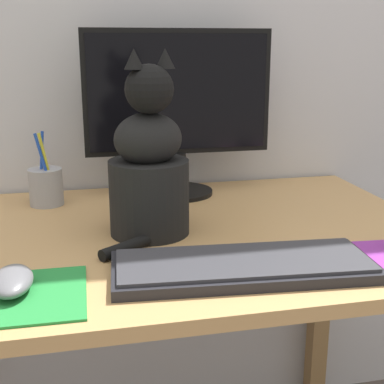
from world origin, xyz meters
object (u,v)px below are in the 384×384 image
object	(u,v)px
cat	(149,168)
pen_cup	(46,186)
monitor	(178,104)
computer_mouse_left	(12,281)
keyboard	(243,266)

from	to	relation	value
cat	pen_cup	xyz separation A→B (m)	(-0.21, 0.25, -0.09)
monitor	computer_mouse_left	bearing A→B (deg)	-125.88
keyboard	pen_cup	xyz separation A→B (m)	(-0.34, 0.47, 0.03)
computer_mouse_left	pen_cup	bearing A→B (deg)	86.00
pen_cup	computer_mouse_left	bearing A→B (deg)	-94.00
monitor	cat	size ratio (longest dim) A/B	1.27
monitor	computer_mouse_left	distance (m)	0.64
monitor	keyboard	xyz separation A→B (m)	(0.01, -0.50, -0.21)
computer_mouse_left	cat	bearing A→B (deg)	42.37
keyboard	computer_mouse_left	xyz separation A→B (m)	(-0.37, 0.00, 0.01)
monitor	computer_mouse_left	xyz separation A→B (m)	(-0.36, -0.49, -0.21)
keyboard	cat	xyz separation A→B (m)	(-0.12, 0.23, 0.12)
keyboard	computer_mouse_left	bearing A→B (deg)	-176.18
keyboard	pen_cup	size ratio (longest dim) A/B	2.56
computer_mouse_left	pen_cup	xyz separation A→B (m)	(0.03, 0.47, 0.03)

